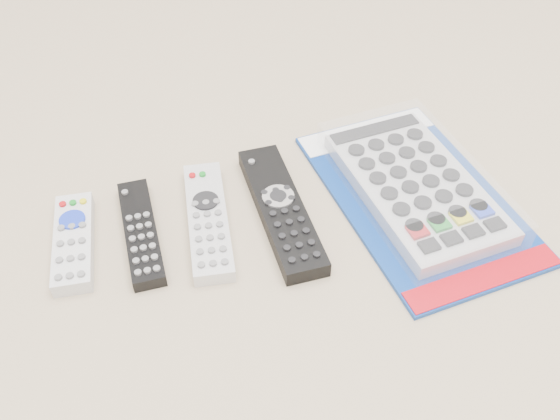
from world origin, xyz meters
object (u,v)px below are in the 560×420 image
object	(u,v)px
remote_slim_black	(141,232)
remote_large_black	(281,209)
remote_small_grey	(73,242)
jumbo_remote_packaged	(416,185)
remote_silver_dvd	(208,220)

from	to	relation	value
remote_slim_black	remote_large_black	xyz separation A→B (m)	(0.18, -0.03, 0.00)
remote_small_grey	jumbo_remote_packaged	size ratio (longest dim) A/B	0.46
remote_small_grey	remote_silver_dvd	xyz separation A→B (m)	(0.17, -0.02, -0.00)
jumbo_remote_packaged	remote_slim_black	bearing A→B (deg)	170.03
remote_silver_dvd	remote_large_black	bearing A→B (deg)	1.24
remote_small_grey	remote_slim_black	xyz separation A→B (m)	(0.08, -0.01, -0.00)
remote_silver_dvd	remote_large_black	size ratio (longest dim) A/B	0.87
remote_slim_black	jumbo_remote_packaged	distance (m)	0.36
remote_small_grey	jumbo_remote_packaged	distance (m)	0.45
remote_large_black	remote_small_grey	bearing A→B (deg)	175.34
remote_small_grey	remote_silver_dvd	bearing A→B (deg)	1.36
remote_slim_black	remote_silver_dvd	distance (m)	0.09
remote_small_grey	remote_slim_black	world-z (taller)	remote_small_grey
remote_small_grey	remote_large_black	world-z (taller)	remote_large_black
remote_slim_black	jumbo_remote_packaged	xyz separation A→B (m)	(0.36, -0.06, 0.01)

